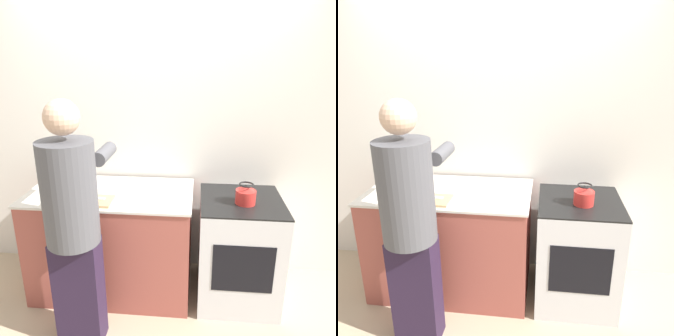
# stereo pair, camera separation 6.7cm
# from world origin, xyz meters

# --- Properties ---
(ground_plane) EXTENTS (12.00, 12.00, 0.00)m
(ground_plane) POSITION_xyz_m (0.00, 0.00, 0.00)
(ground_plane) COLOR tan
(wall_back) EXTENTS (8.00, 0.05, 2.60)m
(wall_back) POSITION_xyz_m (0.00, 0.75, 1.30)
(wall_back) COLOR silver
(wall_back) RESTS_ON ground_plane
(counter) EXTENTS (1.33, 0.71, 0.90)m
(counter) POSITION_xyz_m (-0.35, 0.34, 0.45)
(counter) COLOR #9E4C42
(counter) RESTS_ON ground_plane
(oven) EXTENTS (0.63, 0.64, 0.89)m
(oven) POSITION_xyz_m (0.69, 0.32, 0.44)
(oven) COLOR silver
(oven) RESTS_ON ground_plane
(person) EXTENTS (0.39, 0.62, 1.71)m
(person) POSITION_xyz_m (-0.44, -0.23, 0.93)
(person) COLOR #271A31
(person) RESTS_ON ground_plane
(cutting_board) EXTENTS (0.34, 0.21, 0.02)m
(cutting_board) POSITION_xyz_m (-0.45, 0.14, 0.91)
(cutting_board) COLOR tan
(cutting_board) RESTS_ON counter
(knife) EXTENTS (0.25, 0.06, 0.01)m
(knife) POSITION_xyz_m (-0.48, 0.17, 0.92)
(knife) COLOR silver
(knife) RESTS_ON cutting_board
(kettle) EXTENTS (0.15, 0.15, 0.16)m
(kettle) POSITION_xyz_m (0.70, 0.25, 0.95)
(kettle) COLOR red
(kettle) RESTS_ON oven
(bowl_prep) EXTENTS (0.16, 0.16, 0.06)m
(bowl_prep) POSITION_xyz_m (-0.84, 0.55, 0.93)
(bowl_prep) COLOR brown
(bowl_prep) RESTS_ON counter
(bowl_mixing) EXTENTS (0.13, 0.13, 0.07)m
(bowl_mixing) POSITION_xyz_m (-0.71, 0.31, 0.94)
(bowl_mixing) COLOR brown
(bowl_mixing) RESTS_ON counter
(canister_jar) EXTENTS (0.16, 0.16, 0.17)m
(canister_jar) POSITION_xyz_m (-0.61, 0.47, 0.99)
(canister_jar) COLOR #756047
(canister_jar) RESTS_ON counter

